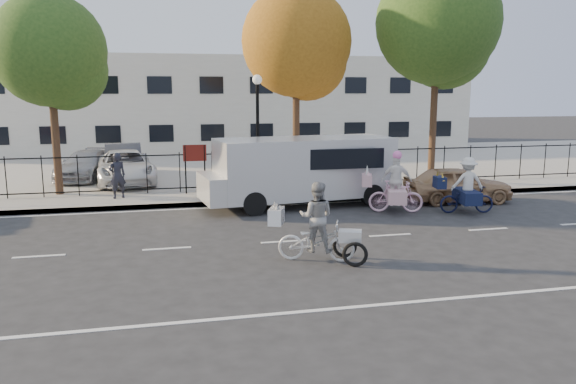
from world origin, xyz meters
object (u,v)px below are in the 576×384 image
object	(u,v)px
pedestrian	(117,175)
lot_car_a	(87,165)
lot_car_b	(125,167)
lot_car_c	(123,161)
lot_car_d	(301,158)
white_van	(301,169)
bull_bike	(466,191)
gold_sedan	(457,184)
zebra_trike	(317,231)
unicorn_bike	(395,190)
lamppost	(258,112)

from	to	relation	value
pedestrian	lot_car_a	bearing A→B (deg)	-93.08
lot_car_b	lot_car_c	bearing A→B (deg)	88.61
lot_car_a	lot_car_d	xyz separation A→B (m)	(9.47, 0.01, 0.04)
white_van	lot_car_c	world-z (taller)	white_van
bull_bike	gold_sedan	bearing A→B (deg)	-9.81
white_van	zebra_trike	bearing A→B (deg)	-107.91
unicorn_bike	pedestrian	distance (m)	9.62
lot_car_a	lot_car_b	bearing A→B (deg)	-27.34
lot_car_a	bull_bike	bearing A→B (deg)	-21.85
lot_car_b	pedestrian	bearing A→B (deg)	-97.77
gold_sedan	white_van	bearing A→B (deg)	87.13
bull_bike	gold_sedan	size ratio (longest dim) A/B	0.53
pedestrian	lot_car_a	distance (m)	5.09
lamppost	unicorn_bike	xyz separation A→B (m)	(3.79, -4.08, -2.37)
lot_car_b	lot_car_d	size ratio (longest dim) A/B	1.28
zebra_trike	lot_car_b	size ratio (longest dim) A/B	0.45
unicorn_bike	lot_car_d	world-z (taller)	unicorn_bike
bull_bike	white_van	bearing A→B (deg)	74.79
lot_car_b	lot_car_d	bearing A→B (deg)	4.04
lot_car_a	gold_sedan	bearing A→B (deg)	-15.35
lot_car_d	lot_car_a	bearing A→B (deg)	-162.63
unicorn_bike	lot_car_a	xyz separation A→B (m)	(-10.48, 8.53, 0.01)
unicorn_bike	lot_car_a	size ratio (longest dim) A/B	0.49
zebra_trike	lot_car_d	xyz separation A→B (m)	(2.88, 13.05, 0.07)
lot_car_a	lot_car_b	xyz separation A→B (m)	(1.67, -1.46, 0.06)
lamppost	bull_bike	size ratio (longest dim) A/B	2.16
zebra_trike	lot_car_c	xyz separation A→B (m)	(-5.08, 13.27, 0.15)
white_van	pedestrian	size ratio (longest dim) A/B	4.16
bull_bike	lot_car_a	distance (m)	15.63
gold_sedan	lot_car_a	size ratio (longest dim) A/B	0.91
lot_car_b	white_van	bearing A→B (deg)	-47.48
unicorn_bike	bull_bike	size ratio (longest dim) A/B	1.02
unicorn_bike	lot_car_b	distance (m)	11.29
lamppost	pedestrian	distance (m)	5.54
zebra_trike	lot_car_d	size ratio (longest dim) A/B	0.57
bull_bike	lot_car_b	bearing A→B (deg)	65.87
lot_car_d	zebra_trike	bearing A→B (deg)	-85.18
white_van	pedestrian	bearing A→B (deg)	155.65
unicorn_bike	lot_car_c	xyz separation A→B (m)	(-8.97, 8.77, 0.12)
lot_car_d	lot_car_b	bearing A→B (deg)	-151.99
white_van	lot_car_c	xyz separation A→B (m)	(-6.28, 6.99, -0.41)
gold_sedan	lot_car_a	xyz separation A→B (m)	(-13.32, 7.45, 0.11)
gold_sedan	lot_car_b	bearing A→B (deg)	67.16
lamppost	lot_car_d	bearing A→B (deg)	58.08
lamppost	zebra_trike	world-z (taller)	lamppost
zebra_trike	unicorn_bike	bearing A→B (deg)	-19.90
bull_bike	gold_sedan	xyz separation A→B (m)	(0.63, 1.68, -0.08)
gold_sedan	lot_car_c	xyz separation A→B (m)	(-11.80, 7.69, 0.23)
pedestrian	lot_car_c	world-z (taller)	pedestrian
unicorn_bike	lot_car_d	size ratio (longest dim) A/B	0.54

